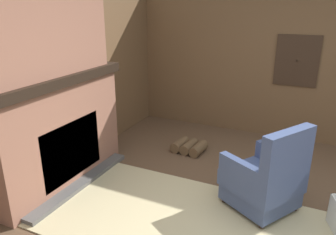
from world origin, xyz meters
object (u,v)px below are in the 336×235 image
(armchair, at_px, (265,180))
(storage_case, at_px, (60,66))
(firewood_stack, at_px, (189,146))
(decorative_plate_on_mantel, at_px, (38,65))

(armchair, relative_size, storage_case, 4.33)
(firewood_stack, bearing_deg, decorative_plate_on_mantel, -126.57)
(storage_case, distance_m, decorative_plate_on_mantel, 0.31)
(armchair, xyz_separation_m, decorative_plate_on_mantel, (-2.45, -0.56, 1.13))
(armchair, xyz_separation_m, storage_case, (-2.43, -0.27, 1.07))
(firewood_stack, bearing_deg, armchair, -38.99)
(armchair, distance_m, firewood_stack, 1.66)
(firewood_stack, xyz_separation_m, decorative_plate_on_mantel, (-1.18, -1.59, 1.41))
(firewood_stack, xyz_separation_m, storage_case, (-1.16, -1.29, 1.35))
(firewood_stack, height_order, decorative_plate_on_mantel, decorative_plate_on_mantel)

